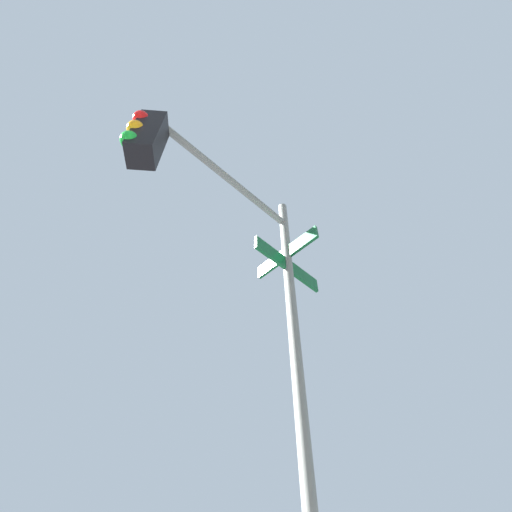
{
  "coord_description": "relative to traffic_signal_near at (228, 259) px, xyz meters",
  "views": [
    {
      "loc": [
        -6.25,
        -3.89,
        1.71
      ],
      "look_at": [
        -6.43,
        -6.14,
        4.14
      ],
      "focal_mm": 25.77,
      "sensor_mm": 36.0,
      "label": 1
    }
  ],
  "objects": [
    {
      "name": "traffic_signal_near",
      "position": [
        0.0,
        0.0,
        0.0
      ],
      "size": [
        2.26,
        1.92,
        6.18
      ],
      "color": "slate",
      "rests_on": "ground_plane"
    }
  ]
}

